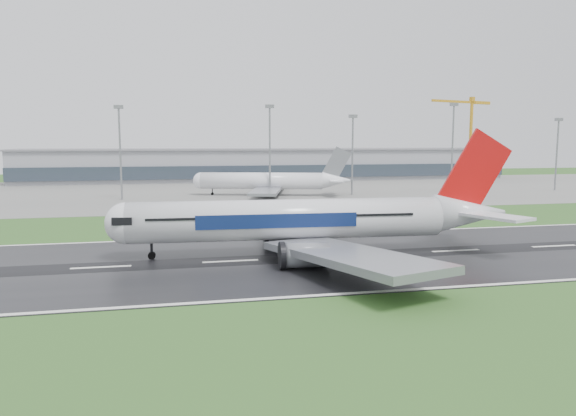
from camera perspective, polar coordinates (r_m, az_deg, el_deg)
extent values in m
plane|color=#27501D|center=(100.25, 17.33, -4.39)|extent=(520.00, 520.00, 0.00)
cube|color=black|center=(100.24, 17.33, -4.36)|extent=(400.00, 45.00, 0.10)
cube|color=slate|center=(216.82, 0.90, 1.97)|extent=(400.00, 130.00, 0.08)
cube|color=gray|center=(274.99, -1.93, 4.61)|extent=(240.00, 36.00, 15.00)
cylinder|color=gray|center=(186.14, -17.35, 5.40)|extent=(0.64, 0.64, 29.90)
cylinder|color=gray|center=(188.40, -1.94, 5.87)|extent=(0.64, 0.64, 30.76)
cylinder|color=gray|center=(196.10, 6.84, 5.42)|extent=(0.64, 0.64, 27.67)
cylinder|color=gray|center=(212.17, 17.02, 5.92)|extent=(0.64, 0.64, 32.40)
cylinder|color=gray|center=(237.44, 26.59, 4.95)|extent=(0.64, 0.64, 27.23)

